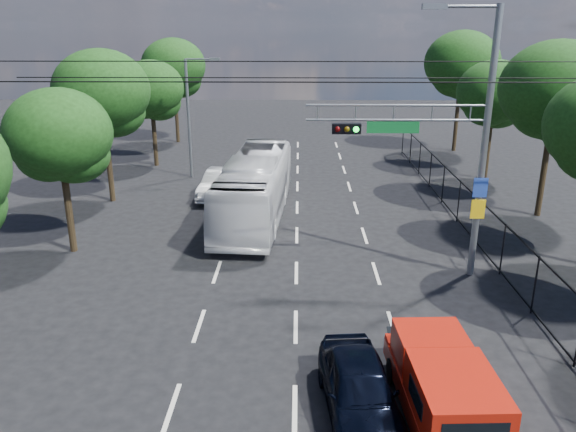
{
  "coord_description": "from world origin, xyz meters",
  "views": [
    {
      "loc": [
        0.05,
        -11.31,
        8.81
      ],
      "look_at": [
        -0.28,
        6.38,
        2.8
      ],
      "focal_mm": 35.0,
      "sensor_mm": 36.0,
      "label": 1
    }
  ],
  "objects_px": {
    "red_pickup": "(442,385)",
    "white_bus": "(255,187)",
    "signal_mast": "(450,135)",
    "navy_hatchback": "(359,388)",
    "white_van": "(221,183)"
  },
  "relations": [
    {
      "from": "red_pickup",
      "to": "navy_hatchback",
      "type": "bearing_deg",
      "value": 174.47
    },
    {
      "from": "signal_mast",
      "to": "red_pickup",
      "type": "height_order",
      "value": "signal_mast"
    },
    {
      "from": "navy_hatchback",
      "to": "white_bus",
      "type": "distance_m",
      "value": 14.87
    },
    {
      "from": "white_van",
      "to": "navy_hatchback",
      "type": "bearing_deg",
      "value": -64.83
    },
    {
      "from": "red_pickup",
      "to": "navy_hatchback",
      "type": "height_order",
      "value": "red_pickup"
    },
    {
      "from": "white_van",
      "to": "signal_mast",
      "type": "bearing_deg",
      "value": -38.74
    },
    {
      "from": "red_pickup",
      "to": "navy_hatchback",
      "type": "relative_size",
      "value": 1.19
    },
    {
      "from": "signal_mast",
      "to": "white_bus",
      "type": "height_order",
      "value": "signal_mast"
    },
    {
      "from": "red_pickup",
      "to": "navy_hatchback",
      "type": "distance_m",
      "value": 1.9
    },
    {
      "from": "signal_mast",
      "to": "white_bus",
      "type": "distance_m",
      "value": 10.37
    },
    {
      "from": "red_pickup",
      "to": "white_bus",
      "type": "xyz_separation_m",
      "value": [
        -5.4,
        14.61,
        0.56
      ]
    },
    {
      "from": "navy_hatchback",
      "to": "white_van",
      "type": "bearing_deg",
      "value": 102.29
    },
    {
      "from": "navy_hatchback",
      "to": "white_bus",
      "type": "xyz_separation_m",
      "value": [
        -3.52,
        14.43,
        0.82
      ]
    },
    {
      "from": "signal_mast",
      "to": "navy_hatchback",
      "type": "height_order",
      "value": "signal_mast"
    },
    {
      "from": "white_van",
      "to": "white_bus",
      "type": "bearing_deg",
      "value": -50.92
    }
  ]
}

